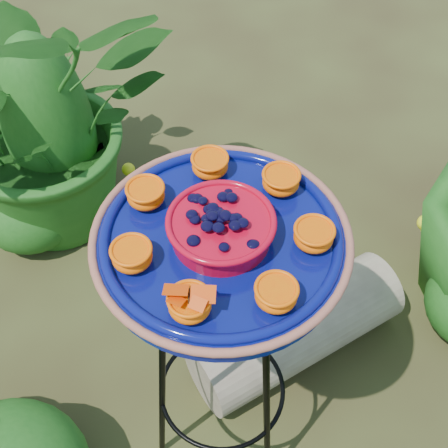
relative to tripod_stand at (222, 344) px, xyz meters
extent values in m
plane|color=black|center=(-0.04, 0.13, -0.51)|extent=(20.00, 20.00, 0.00)
torus|color=black|center=(0.00, 0.00, 0.32)|extent=(0.26, 0.26, 0.02)
torus|color=black|center=(0.00, 0.00, -0.22)|extent=(0.33, 0.33, 0.01)
cylinder|color=black|center=(0.01, 0.14, -0.09)|extent=(0.02, 0.08, 0.84)
cylinder|color=black|center=(-0.12, -0.06, -0.09)|extent=(0.08, 0.05, 0.84)
cylinder|color=black|center=(0.11, -0.08, -0.09)|extent=(0.08, 0.06, 0.84)
cylinder|color=#080F63|center=(0.00, 0.00, 0.35)|extent=(0.46, 0.46, 0.04)
torus|color=#AF684F|center=(0.00, 0.00, 0.37)|extent=(0.45, 0.45, 0.02)
torus|color=#080F63|center=(0.00, 0.00, 0.37)|extent=(0.41, 0.41, 0.02)
cylinder|color=#B4061D|center=(0.00, 0.00, 0.39)|extent=(0.18, 0.18, 0.04)
torus|color=#B4061D|center=(0.00, 0.00, 0.41)|extent=(0.18, 0.18, 0.01)
ellipsoid|color=black|center=(0.00, 0.00, 0.42)|extent=(0.15, 0.15, 0.03)
ellipsoid|color=orange|center=(0.15, 0.01, 0.39)|extent=(0.07, 0.07, 0.03)
cylinder|color=orange|center=(0.15, 0.01, 0.41)|extent=(0.06, 0.06, 0.01)
ellipsoid|color=orange|center=(0.08, 0.13, 0.39)|extent=(0.07, 0.07, 0.03)
cylinder|color=orange|center=(0.08, 0.13, 0.41)|extent=(0.06, 0.06, 0.01)
ellipsoid|color=orange|center=(-0.05, 0.15, 0.39)|extent=(0.07, 0.07, 0.03)
cylinder|color=orange|center=(-0.05, 0.15, 0.41)|extent=(0.06, 0.06, 0.01)
ellipsoid|color=orange|center=(-0.14, 0.05, 0.39)|extent=(0.07, 0.07, 0.03)
cylinder|color=orange|center=(-0.14, 0.05, 0.41)|extent=(0.06, 0.06, 0.01)
ellipsoid|color=orange|center=(-0.13, -0.08, 0.39)|extent=(0.07, 0.07, 0.03)
cylinder|color=orange|center=(-0.13, -0.08, 0.41)|extent=(0.06, 0.06, 0.01)
ellipsoid|color=orange|center=(-0.02, -0.15, 0.39)|extent=(0.07, 0.07, 0.03)
cylinder|color=orange|center=(-0.02, -0.15, 0.41)|extent=(0.06, 0.06, 0.01)
ellipsoid|color=orange|center=(0.11, -0.11, 0.39)|extent=(0.07, 0.07, 0.03)
cylinder|color=orange|center=(0.11, -0.11, 0.41)|extent=(0.06, 0.06, 0.01)
cylinder|color=black|center=(-0.02, -0.15, 0.41)|extent=(0.01, 0.03, 0.00)
cube|color=#FF5705|center=(-0.04, -0.15, 0.42)|extent=(0.04, 0.03, 0.01)
cube|color=#FF5705|center=(0.00, -0.15, 0.42)|extent=(0.04, 0.03, 0.01)
cylinder|color=tan|center=(0.17, 0.30, -0.41)|extent=(0.62, 0.58, 0.21)
imported|color=#1B5215|center=(-0.69, 0.73, -0.07)|extent=(1.04, 1.00, 0.88)
camera|label=1|loc=(0.12, -0.64, 1.20)|focal=50.00mm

